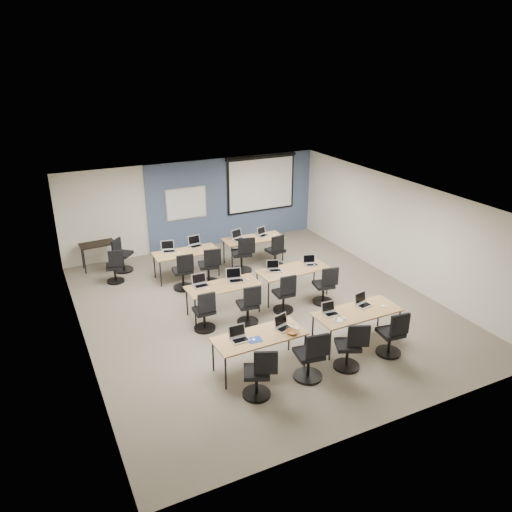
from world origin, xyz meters
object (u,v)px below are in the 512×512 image
laptop_2 (330,311)px  laptop_4 (200,283)px  task_chair_5 (249,308)px  laptop_10 (238,237)px  training_table_back_left (186,253)px  training_table_back_right (253,240)px  laptop_7 (311,262)px  training_table_mid_left (223,287)px  task_chair_7 (325,288)px  training_table_mid_right (293,271)px  laptop_8 (169,249)px  training_table_front_left (259,338)px  laptop_5 (235,278)px  task_chair_6 (285,296)px  laptop_0 (239,336)px  laptop_9 (195,244)px  task_chair_10 (243,257)px  projector_screen (261,181)px  spare_chair_a (121,258)px  task_chair_0 (259,377)px  laptop_1 (283,325)px  task_chair_2 (350,350)px  laptop_3 (363,302)px  task_chair_8 (184,274)px  task_chair_4 (205,314)px  task_chair_3 (392,337)px  training_table_front_right (357,313)px  whiteboard (186,204)px  laptop_6 (274,268)px  utility_table (97,246)px  spare_chair_b (115,269)px  task_chair_11 (276,254)px  laptop_11 (263,234)px  task_chair_9 (210,269)px

laptop_2 → laptop_4: (-1.92, 2.40, 0.01)m
task_chair_5 → laptop_10: 3.53m
laptop_4 → laptop_10: size_ratio=0.98×
training_table_back_left → laptop_2: bearing=-70.4°
training_table_back_right → laptop_2: (-0.51, -4.67, 0.11)m
laptop_7 → training_table_back_right: bearing=117.8°
training_table_mid_left → task_chair_7: 2.48m
training_table_mid_right → laptop_8: (-2.40, 2.49, 0.11)m
training_table_front_left → laptop_2: laptop_2 is taller
laptop_5 → task_chair_6: laptop_5 is taller
laptop_0 → laptop_10: 5.32m
laptop_9 → task_chair_10: (1.12, -0.67, -0.36)m
projector_screen → spare_chair_a: size_ratio=2.40×
task_chair_0 → laptop_1: 1.29m
task_chair_2 → laptop_3: bearing=67.8°
task_chair_8 → laptop_10: size_ratio=2.87×
task_chair_4 → laptop_9: (0.92, 3.16, 0.40)m
task_chair_3 → laptop_7: task_chair_3 is taller
training_table_mid_left → training_table_back_left: bearing=92.0°
training_table_front_right → training_table_back_right: size_ratio=1.06×
laptop_4 → task_chair_5: 1.27m
training_table_front_right → spare_chair_a: bearing=121.3°
training_table_mid_right → laptop_2: size_ratio=5.86×
projector_screen → training_table_front_left: projector_screen is taller
whiteboard → training_table_back_left: whiteboard is taller
task_chair_7 → training_table_back_left: bearing=141.7°
laptop_6 → laptop_8: size_ratio=0.88×
training_table_mid_right → task_chair_0: (-2.49, -3.17, -0.28)m
training_table_mid_right → task_chair_3: bearing=-83.9°
task_chair_3 → spare_chair_a: 7.63m
laptop_4 → task_chair_2: bearing=-61.2°
task_chair_4 → task_chair_5: task_chair_5 is taller
laptop_3 → utility_table: 7.54m
laptop_8 → utility_table: 2.13m
laptop_1 → spare_chair_a: (-1.93, 5.71, -0.38)m
training_table_mid_right → laptop_9: bearing=120.1°
task_chair_0 → training_table_back_right: bearing=89.2°
projector_screen → laptop_9: bearing=-149.8°
task_chair_4 → laptop_10: size_ratio=2.75×
training_table_mid_right → spare_chair_b: size_ratio=1.88×
laptop_9 → task_chair_11: size_ratio=0.36×
laptop_11 → task_chair_11: bearing=-101.9°
task_chair_2 → task_chair_3: task_chair_2 is taller
laptop_6 → spare_chair_b: laptop_6 is taller
laptop_10 → task_chair_9: bearing=-159.7°
task_chair_8 → utility_table: task_chair_8 is taller
task_chair_8 → laptop_11: task_chair_8 is taller
laptop_0 → task_chair_11: size_ratio=0.34×
training_table_back_left → laptop_8: bearing=148.0°
task_chair_2 → laptop_8: size_ratio=2.81×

